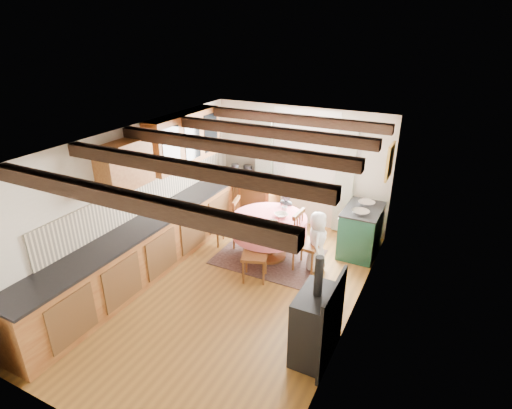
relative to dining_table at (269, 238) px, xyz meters
The scene contains 40 objects.
floor 1.21m from the dining_table, 93.89° to the right, with size 3.60×5.50×0.00m, color #916025.
ceiling 2.31m from the dining_table, 93.89° to the right, with size 3.60×5.50×0.00m, color white.
wall_back 1.80m from the dining_table, 92.79° to the left, with size 3.60×0.00×2.40m, color silver.
wall_front 3.98m from the dining_table, 91.15° to the right, with size 3.60×0.00×2.40m, color silver.
wall_left 2.34m from the dining_table, 148.60° to the right, with size 0.00×5.50×2.40m, color silver.
wall_right 2.22m from the dining_table, 33.65° to the right, with size 0.00×5.50×2.40m, color silver.
beam_a 3.68m from the dining_table, 91.42° to the right, with size 3.60×0.16×0.16m, color #312217.
beam_b 2.88m from the dining_table, 92.08° to the right, with size 3.60×0.16×0.16m, color #312217.
beam_c 2.23m from the dining_table, 93.89° to the right, with size 3.60×0.16×0.16m, color #312217.
beam_d 1.92m from the dining_table, 118.08° to the right, with size 3.60×0.16×0.16m, color #312217.
beam_e 2.10m from the dining_table, 95.22° to the left, with size 3.60×0.16×0.16m, color #312217.
splash_left 2.20m from the dining_table, 155.51° to the right, with size 0.02×4.50×0.55m, color beige.
splash_back 2.08m from the dining_table, 124.24° to the left, with size 1.40×0.02×0.55m, color beige.
base_cabinet_left 1.95m from the dining_table, 144.01° to the right, with size 0.60×5.30×0.88m, color #A36A31.
base_cabinet_back 1.72m from the dining_table, 130.87° to the left, with size 1.30×0.60×0.88m, color #A36A31.
worktop_left 2.00m from the dining_table, 143.66° to the right, with size 0.64×5.30×0.04m, color black.
worktop_back 1.78m from the dining_table, 131.31° to the left, with size 1.30×0.64×0.04m, color black.
wall_cabinet_glass 2.31m from the dining_table, behind, with size 0.34×1.80×0.90m, color #A36A31.
wall_cabinet_solid 2.70m from the dining_table, 139.74° to the right, with size 0.34×0.90×0.70m, color #A36A31.
window_frame 2.00m from the dining_table, 89.21° to the left, with size 1.34×0.03×1.54m, color white.
window_pane 2.00m from the dining_table, 89.21° to the left, with size 1.20×0.01×1.40m, color white.
curtain_left 1.86m from the dining_table, 118.84° to the left, with size 0.35×0.10×2.10m, color #8EA57F.
curtain_right 1.88m from the dining_table, 59.89° to the left, with size 0.35×0.10×2.10m, color #8EA57F.
curtain_rod 2.35m from the dining_table, 89.16° to the left, with size 0.03×0.03×2.00m, color black.
wall_picture 2.43m from the dining_table, 34.29° to the left, with size 0.04×0.50×0.60m, color gold.
wall_plate 2.26m from the dining_table, 58.30° to the left, with size 0.30×0.30×0.02m, color silver.
rug 0.39m from the dining_table, behind, with size 1.77×1.37×0.01m, color black.
dining_table is the anchor object (origin of this frame).
chair_near 0.72m from the dining_table, 83.24° to the right, with size 0.40×0.42×0.93m, color brown, non-canonical shape.
chair_left 0.89m from the dining_table, behind, with size 0.41×0.43×0.95m, color brown, non-canonical shape.
chair_right 0.74m from the dining_table, ahead, with size 0.44×0.46×1.02m, color brown, non-canonical shape.
aga_range 1.67m from the dining_table, 33.32° to the left, with size 0.62×0.96×0.89m, color #163F2D, non-canonical shape.
cast_iron_stove 2.43m from the dining_table, 51.38° to the right, with size 0.43×0.71×1.43m, color black, non-canonical shape.
child_far 0.69m from the dining_table, 86.92° to the left, with size 0.38×0.25×1.05m, color #343C42.
child_right 0.88m from the dining_table, ahead, with size 0.51×0.33×1.05m, color white.
bowl_a 0.47m from the dining_table, 35.45° to the left, with size 0.23×0.23×0.06m, color silver.
bowl_b 0.50m from the dining_table, 52.76° to the right, with size 0.18×0.18×0.06m, color silver.
cup 0.57m from the dining_table, 67.34° to the left, with size 0.10×0.10×0.10m, color silver.
canister_tall 1.94m from the dining_table, 137.98° to the left, with size 0.15×0.15×0.26m, color #262628.
canister_wide 1.95m from the dining_table, 129.24° to the left, with size 0.18×0.18×0.20m, color #262628.
Camera 1 is at (2.72, -4.60, 3.83)m, focal length 28.76 mm.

